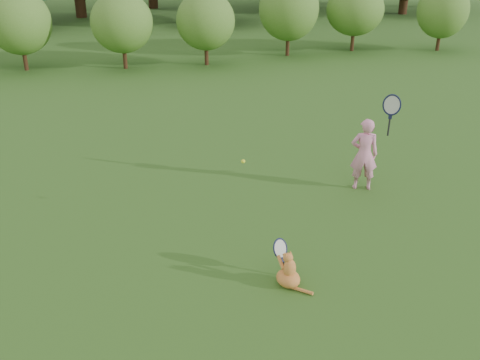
{
  "coord_description": "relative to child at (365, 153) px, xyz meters",
  "views": [
    {
      "loc": [
        -1.32,
        -6.59,
        4.12
      ],
      "look_at": [
        0.2,
        0.8,
        0.7
      ],
      "focal_mm": 40.0,
      "sensor_mm": 36.0,
      "label": 1
    }
  ],
  "objects": [
    {
      "name": "ground",
      "position": [
        -2.59,
        -1.52,
        -0.69
      ],
      "size": [
        100.0,
        100.0,
        0.0
      ],
      "primitive_type": "plane",
      "color": "#265317",
      "rests_on": "ground"
    },
    {
      "name": "child",
      "position": [
        0.0,
        0.0,
        0.0
      ],
      "size": [
        0.76,
        0.52,
        1.96
      ],
      "rotation": [
        0.0,
        0.0,
        2.83
      ],
      "color": "pink",
      "rests_on": "ground"
    },
    {
      "name": "tennis_ball",
      "position": [
        -2.37,
        -0.85,
        0.38
      ],
      "size": [
        0.06,
        0.06,
        0.06
      ],
      "color": "yellow",
      "rests_on": "ground"
    },
    {
      "name": "cat",
      "position": [
        -2.14,
        -2.57,
        -0.43
      ],
      "size": [
        0.49,
        0.75,
        0.66
      ],
      "rotation": [
        0.0,
        0.0,
        0.4
      ],
      "color": "#BB5D24",
      "rests_on": "ground"
    },
    {
      "name": "shrub_row",
      "position": [
        -2.59,
        11.48,
        0.71
      ],
      "size": [
        28.0,
        3.0,
        2.8
      ],
      "primitive_type": null,
      "color": "#4A7925",
      "rests_on": "ground"
    }
  ]
}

